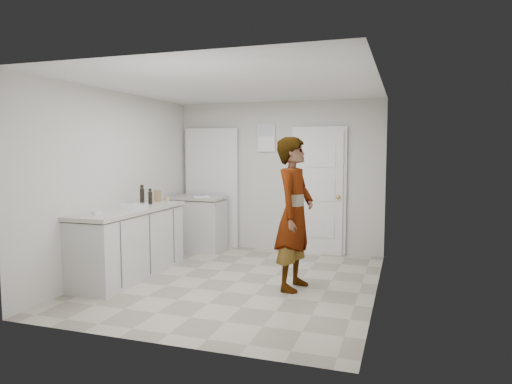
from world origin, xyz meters
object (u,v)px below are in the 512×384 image
(baking_dish, at_px, (134,206))
(person, at_px, (294,214))
(egg_bowl, at_px, (96,212))
(spice_jar, at_px, (167,200))
(cake_mix_box, at_px, (158,196))
(oil_cruet_a, at_px, (150,197))
(oil_cruet_b, at_px, (142,195))

(baking_dish, bearing_deg, person, 3.40)
(egg_bowl, bearing_deg, baking_dish, 80.88)
(spice_jar, distance_m, baking_dish, 0.74)
(person, relative_size, egg_bowl, 15.99)
(cake_mix_box, bearing_deg, oil_cruet_a, -81.14)
(baking_dish, bearing_deg, oil_cruet_b, 106.78)
(cake_mix_box, distance_m, oil_cruet_b, 0.42)
(person, height_order, baking_dish, person)
(person, distance_m, oil_cruet_a, 2.24)
(spice_jar, height_order, oil_cruet_b, oil_cruet_b)
(spice_jar, xyz_separation_m, baking_dish, (-0.09, -0.73, -0.01))
(oil_cruet_a, xyz_separation_m, oil_cruet_b, (-0.07, -0.09, 0.03))
(oil_cruet_a, distance_m, oil_cruet_b, 0.12)
(cake_mix_box, relative_size, egg_bowl, 1.48)
(person, relative_size, cake_mix_box, 10.83)
(spice_jar, height_order, baking_dish, spice_jar)
(person, height_order, spice_jar, person)
(cake_mix_box, bearing_deg, baking_dish, -85.41)
(spice_jar, xyz_separation_m, oil_cruet_a, (-0.13, -0.25, 0.07))
(person, bearing_deg, cake_mix_box, 80.89)
(cake_mix_box, distance_m, baking_dish, 0.81)
(oil_cruet_a, bearing_deg, baking_dish, -85.12)
(cake_mix_box, distance_m, oil_cruet_a, 0.33)
(baking_dish, xyz_separation_m, egg_bowl, (-0.10, -0.65, -0.00))
(oil_cruet_b, bearing_deg, egg_bowl, -89.42)
(person, relative_size, spice_jar, 22.66)
(person, bearing_deg, spice_jar, 81.07)
(cake_mix_box, height_order, egg_bowl, cake_mix_box)
(person, xyz_separation_m, oil_cruet_a, (-2.21, 0.35, 0.10))
(oil_cruet_b, xyz_separation_m, egg_bowl, (0.01, -1.03, -0.11))
(baking_dish, distance_m, egg_bowl, 0.66)
(spice_jar, relative_size, egg_bowl, 0.71)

